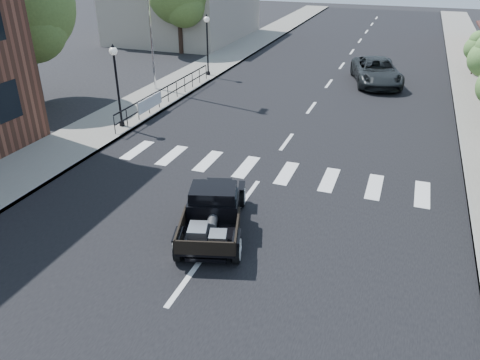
% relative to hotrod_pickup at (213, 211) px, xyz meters
% --- Properties ---
extents(ground, '(120.00, 120.00, 0.00)m').
position_rel_hotrod_pickup_xyz_m(ground, '(0.24, 0.55, -0.71)').
color(ground, black).
rests_on(ground, ground).
extents(road, '(14.00, 80.00, 0.02)m').
position_rel_hotrod_pickup_xyz_m(road, '(0.24, 15.55, -0.70)').
color(road, black).
rests_on(road, ground).
extents(road_markings, '(12.00, 60.00, 0.06)m').
position_rel_hotrod_pickup_xyz_m(road_markings, '(0.24, 10.55, -0.71)').
color(road_markings, silver).
rests_on(road_markings, ground).
extents(sidewalk_left, '(3.00, 80.00, 0.15)m').
position_rel_hotrod_pickup_xyz_m(sidewalk_left, '(-8.26, 15.55, -0.64)').
color(sidewalk_left, gray).
rests_on(sidewalk_left, ground).
extents(low_building_left, '(10.00, 12.00, 5.00)m').
position_rel_hotrod_pickup_xyz_m(low_building_left, '(-14.76, 28.55, 1.79)').
color(low_building_left, '#A49B8A').
rests_on(low_building_left, ground).
extents(railing, '(0.08, 10.00, 1.00)m').
position_rel_hotrod_pickup_xyz_m(railing, '(-7.06, 10.55, -0.06)').
color(railing, black).
rests_on(railing, sidewalk_left).
extents(banner, '(0.04, 2.20, 0.60)m').
position_rel_hotrod_pickup_xyz_m(banner, '(-6.98, 8.55, -0.26)').
color(banner, silver).
rests_on(banner, sidewalk_left).
extents(lamp_post_b, '(0.36, 0.36, 3.71)m').
position_rel_hotrod_pickup_xyz_m(lamp_post_b, '(-7.36, 6.55, 1.29)').
color(lamp_post_b, black).
rests_on(lamp_post_b, sidewalk_left).
extents(lamp_post_c, '(0.36, 0.36, 3.71)m').
position_rel_hotrod_pickup_xyz_m(lamp_post_c, '(-7.36, 16.55, 1.29)').
color(lamp_post_c, black).
rests_on(lamp_post_c, sidewalk_left).
extents(big_tree_near, '(5.14, 5.14, 7.54)m').
position_rel_hotrod_pickup_xyz_m(big_tree_near, '(-13.76, 8.55, 3.06)').
color(big_tree_near, '#48622A').
rests_on(big_tree_near, ground).
extents(big_tree_far, '(4.56, 4.56, 6.70)m').
position_rel_hotrod_pickup_xyz_m(big_tree_far, '(-12.26, 22.55, 2.64)').
color(big_tree_far, '#48622A').
rests_on(big_tree_far, ground).
extents(small_tree_e, '(1.57, 1.57, 2.61)m').
position_rel_hotrod_pickup_xyz_m(small_tree_e, '(8.54, 22.54, 0.74)').
color(small_tree_e, '#4F7E39').
rests_on(small_tree_e, sidewalk_right).
extents(hotrod_pickup, '(3.01, 4.48, 1.42)m').
position_rel_hotrod_pickup_xyz_m(hotrod_pickup, '(0.00, 0.00, 0.00)').
color(hotrod_pickup, black).
rests_on(hotrod_pickup, ground).
extents(second_car, '(3.83, 5.91, 1.51)m').
position_rel_hotrod_pickup_xyz_m(second_car, '(2.89, 18.53, 0.04)').
color(second_car, black).
rests_on(second_car, ground).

